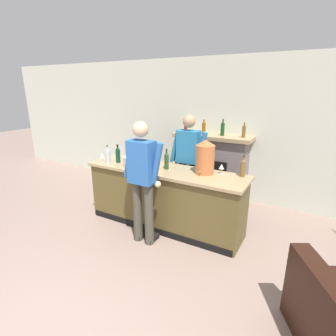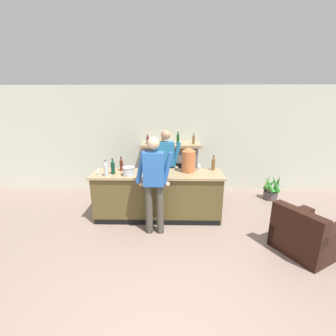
{
  "view_description": "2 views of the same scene",
  "coord_description": "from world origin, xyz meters",
  "px_view_note": "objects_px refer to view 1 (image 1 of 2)",
  "views": [
    {
      "loc": [
        1.8,
        -0.99,
        2.19
      ],
      "look_at": [
        -0.24,
        2.6,
        0.91
      ],
      "focal_mm": 28.0,
      "sensor_mm": 36.0,
      "label": 1
    },
    {
      "loc": [
        0.13,
        -1.89,
        2.28
      ],
      "look_at": [
        0.04,
        2.61,
        1.0
      ],
      "focal_mm": 24.0,
      "sensor_mm": 36.0,
      "label": 2
    }
  ],
  "objects_px": {
    "ice_bucket_steel": "(130,162)",
    "wine_glass_front_right": "(102,156)",
    "wine_bottle_port_short": "(243,167)",
    "wine_bottle_chardonnay_pale": "(132,153)",
    "person_customer": "(142,179)",
    "copper_dispenser": "(205,157)",
    "wine_bottle_riesling_slim": "(108,156)",
    "wine_bottle_burgundy_dark": "(145,159)",
    "fireplace_stone": "(212,167)",
    "wine_glass_near_bucket": "(151,157)",
    "wine_bottle_rose_blush": "(118,154)",
    "person_bartender": "(188,162)",
    "wine_bottle_merlot_tall": "(167,160)",
    "wine_glass_front_left": "(222,167)"
  },
  "relations": [
    {
      "from": "wine_bottle_riesling_slim",
      "to": "copper_dispenser",
      "type": "bearing_deg",
      "value": 11.52
    },
    {
      "from": "ice_bucket_steel",
      "to": "wine_glass_front_right",
      "type": "relative_size",
      "value": 1.54
    },
    {
      "from": "person_customer",
      "to": "copper_dispenser",
      "type": "relative_size",
      "value": 3.52
    },
    {
      "from": "person_bartender",
      "to": "wine_bottle_rose_blush",
      "type": "height_order",
      "value": "person_bartender"
    },
    {
      "from": "wine_bottle_chardonnay_pale",
      "to": "wine_glass_near_bucket",
      "type": "relative_size",
      "value": 1.69
    },
    {
      "from": "fireplace_stone",
      "to": "wine_glass_near_bucket",
      "type": "bearing_deg",
      "value": -114.55
    },
    {
      "from": "copper_dispenser",
      "to": "wine_bottle_burgundy_dark",
      "type": "xyz_separation_m",
      "value": [
        -0.91,
        -0.21,
        -0.11
      ]
    },
    {
      "from": "fireplace_stone",
      "to": "wine_glass_near_bucket",
      "type": "xyz_separation_m",
      "value": [
        -0.59,
        -1.29,
        0.43
      ]
    },
    {
      "from": "copper_dispenser",
      "to": "wine_bottle_chardonnay_pale",
      "type": "distance_m",
      "value": 1.37
    },
    {
      "from": "ice_bucket_steel",
      "to": "wine_bottle_burgundy_dark",
      "type": "xyz_separation_m",
      "value": [
        0.25,
        0.05,
        0.06
      ]
    },
    {
      "from": "copper_dispenser",
      "to": "wine_bottle_rose_blush",
      "type": "distance_m",
      "value": 1.5
    },
    {
      "from": "fireplace_stone",
      "to": "wine_bottle_merlot_tall",
      "type": "relative_size",
      "value": 5.1
    },
    {
      "from": "wine_bottle_riesling_slim",
      "to": "wine_bottle_chardonnay_pale",
      "type": "relative_size",
      "value": 1.06
    },
    {
      "from": "wine_glass_near_bucket",
      "to": "fireplace_stone",
      "type": "bearing_deg",
      "value": 65.45
    },
    {
      "from": "wine_bottle_riesling_slim",
      "to": "person_customer",
      "type": "bearing_deg",
      "value": -20.77
    },
    {
      "from": "wine_glass_front_right",
      "to": "wine_glass_near_bucket",
      "type": "xyz_separation_m",
      "value": [
        0.78,
        0.32,
        0.02
      ]
    },
    {
      "from": "person_customer",
      "to": "wine_bottle_burgundy_dark",
      "type": "height_order",
      "value": "person_customer"
    },
    {
      "from": "wine_glass_front_right",
      "to": "person_bartender",
      "type": "bearing_deg",
      "value": 29.06
    },
    {
      "from": "fireplace_stone",
      "to": "wine_glass_front_left",
      "type": "height_order",
      "value": "fireplace_stone"
    },
    {
      "from": "fireplace_stone",
      "to": "wine_bottle_chardonnay_pale",
      "type": "xyz_separation_m",
      "value": [
        -1.0,
        -1.27,
        0.43
      ]
    },
    {
      "from": "copper_dispenser",
      "to": "wine_glass_front_right",
      "type": "distance_m",
      "value": 1.77
    },
    {
      "from": "wine_bottle_rose_blush",
      "to": "wine_bottle_burgundy_dark",
      "type": "relative_size",
      "value": 0.98
    },
    {
      "from": "wine_glass_front_left",
      "to": "fireplace_stone",
      "type": "bearing_deg",
      "value": 115.79
    },
    {
      "from": "ice_bucket_steel",
      "to": "wine_bottle_rose_blush",
      "type": "height_order",
      "value": "wine_bottle_rose_blush"
    },
    {
      "from": "wine_bottle_chardonnay_pale",
      "to": "ice_bucket_steel",
      "type": "bearing_deg",
      "value": -56.25
    },
    {
      "from": "wine_bottle_rose_blush",
      "to": "wine_bottle_burgundy_dark",
      "type": "xyz_separation_m",
      "value": [
        0.57,
        -0.03,
        0.0
      ]
    },
    {
      "from": "wine_bottle_merlot_tall",
      "to": "wine_bottle_port_short",
      "type": "distance_m",
      "value": 1.14
    },
    {
      "from": "wine_bottle_port_short",
      "to": "wine_bottle_chardonnay_pale",
      "type": "bearing_deg",
      "value": -177.4
    },
    {
      "from": "wine_bottle_port_short",
      "to": "wine_bottle_riesling_slim",
      "type": "bearing_deg",
      "value": -167.78
    },
    {
      "from": "copper_dispenser",
      "to": "wine_bottle_riesling_slim",
      "type": "height_order",
      "value": "copper_dispenser"
    },
    {
      "from": "wine_glass_front_right",
      "to": "copper_dispenser",
      "type": "bearing_deg",
      "value": 9.29
    },
    {
      "from": "person_bartender",
      "to": "wine_bottle_chardonnay_pale",
      "type": "distance_m",
      "value": 0.98
    },
    {
      "from": "wine_bottle_riesling_slim",
      "to": "wine_glass_front_left",
      "type": "relative_size",
      "value": 2.06
    },
    {
      "from": "wine_bottle_burgundy_dark",
      "to": "wine_glass_front_right",
      "type": "distance_m",
      "value": 0.84
    },
    {
      "from": "copper_dispenser",
      "to": "ice_bucket_steel",
      "type": "height_order",
      "value": "copper_dispenser"
    },
    {
      "from": "ice_bucket_steel",
      "to": "wine_glass_front_right",
      "type": "height_order",
      "value": "ice_bucket_steel"
    },
    {
      "from": "copper_dispenser",
      "to": "wine_bottle_chardonnay_pale",
      "type": "xyz_separation_m",
      "value": [
        -1.36,
        0.05,
        -0.12
      ]
    },
    {
      "from": "person_customer",
      "to": "wine_bottle_merlot_tall",
      "type": "distance_m",
      "value": 0.6
    },
    {
      "from": "copper_dispenser",
      "to": "wine_bottle_riesling_slim",
      "type": "xyz_separation_m",
      "value": [
        -1.58,
        -0.32,
        -0.11
      ]
    },
    {
      "from": "wine_bottle_riesling_slim",
      "to": "wine_bottle_port_short",
      "type": "bearing_deg",
      "value": 12.22
    },
    {
      "from": "fireplace_stone",
      "to": "wine_bottle_rose_blush",
      "type": "bearing_deg",
      "value": -126.58
    },
    {
      "from": "person_customer",
      "to": "person_bartender",
      "type": "distance_m",
      "value": 1.11
    },
    {
      "from": "person_customer",
      "to": "copper_dispenser",
      "type": "bearing_deg",
      "value": 46.65
    },
    {
      "from": "wine_glass_near_bucket",
      "to": "wine_bottle_port_short",
      "type": "bearing_deg",
      "value": 3.76
    },
    {
      "from": "wine_bottle_riesling_slim",
      "to": "wine_bottle_burgundy_dark",
      "type": "xyz_separation_m",
      "value": [
        0.67,
        0.11,
        0.0
      ]
    },
    {
      "from": "wine_bottle_riesling_slim",
      "to": "wine_bottle_port_short",
      "type": "xyz_separation_m",
      "value": [
        2.1,
        0.45,
        -0.0
      ]
    },
    {
      "from": "person_bartender",
      "to": "wine_bottle_rose_blush",
      "type": "distance_m",
      "value": 1.18
    },
    {
      "from": "person_customer",
      "to": "wine_bottle_burgundy_dark",
      "type": "xyz_separation_m",
      "value": [
        -0.27,
        0.47,
        0.13
      ]
    },
    {
      "from": "wine_bottle_riesling_slim",
      "to": "wine_bottle_burgundy_dark",
      "type": "relative_size",
      "value": 0.98
    },
    {
      "from": "fireplace_stone",
      "to": "copper_dispenser",
      "type": "relative_size",
      "value": 3.23
    }
  ]
}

